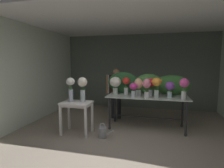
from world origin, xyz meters
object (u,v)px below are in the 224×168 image
Objects in this scene: side_table_white at (77,107)px; vase_violet_anemones at (170,88)px; vase_sunset_stock at (157,85)px; vase_fuchsia_tulips at (184,86)px; vase_cream_lisianthus_tall at (83,87)px; florist at (116,88)px; vase_white_roses_tall at (71,87)px; vase_crimson_snapdragons at (151,84)px; watering_can at (103,132)px; vase_scarlet_freesia at (126,84)px; vase_ivory_lilies at (115,83)px; vase_magenta_ranunculus at (133,88)px; vase_rosy_carnations at (147,86)px; display_table_glass at (147,101)px; vase_peach_hydrangea at (138,86)px.

vase_violet_anemones reaches higher than side_table_white.
vase_sunset_stock is (-0.32, -0.09, 0.07)m from vase_violet_anemones.
vase_fuchsia_tulips is 2.35m from vase_cream_lisianthus_tall.
vase_white_roses_tall is (-0.79, -1.38, 0.19)m from florist.
vase_crimson_snapdragons is 0.92× the size of vase_sunset_stock.
vase_sunset_stock is 1.70m from watering_can.
vase_scarlet_freesia is at bearing 38.85° from side_table_white.
vase_scarlet_freesia is 0.80× the size of vase_white_roses_tall.
vase_crimson_snapdragons reaches higher than vase_violet_anemones.
vase_white_roses_tall reaches higher than vase_crimson_snapdragons.
florist is at bearing 60.26° from vase_white_roses_tall.
vase_crimson_snapdragons is 0.94m from vase_ivory_lilies.
vase_magenta_ranunculus is at bearing -167.09° from vase_sunset_stock.
vase_magenta_ranunculus is at bearing 42.26° from watering_can.
vase_fuchsia_tulips is at bearing -7.14° from vase_sunset_stock.
vase_fuchsia_tulips is 2.14m from watering_can.
vase_rosy_carnations is (-0.08, -0.36, -0.01)m from vase_crimson_snapdragons.
vase_white_roses_tall is at bearing -161.46° from vase_magenta_ranunculus.
vase_crimson_snapdragons is at bearing -1.25° from vase_scarlet_freesia.
display_table_glass is 0.56m from vase_magenta_ranunculus.
watering_can is (-1.47, -0.77, -0.96)m from vase_violet_anemones.
vase_scarlet_freesia is at bearing 178.75° from vase_crimson_snapdragons.
florist is 3.31× the size of vase_scarlet_freesia.
display_table_glass is at bearing 144.41° from vase_sunset_stock.
vase_ivory_lilies is (0.09, -0.50, 0.21)m from florist.
side_table_white is 1.94m from vase_crimson_snapdragons.
side_table_white is at bearing -154.50° from display_table_glass.
vase_ivory_lilies is (-0.86, 0.12, 0.42)m from display_table_glass.
watering_can is at bearing -137.76° from display_table_glass.
vase_ivory_lilies is 0.66m from vase_peach_hydrangea.
florist is at bearing 154.31° from vase_fuchsia_tulips.
side_table_white is 1.65× the size of vase_rosy_carnations.
vase_magenta_ranunculus is 1.16m from vase_fuchsia_tulips.
vase_cream_lisianthus_tall is (-0.51, -1.33, 0.20)m from florist.
vase_magenta_ranunculus is (0.24, -0.36, -0.05)m from vase_scarlet_freesia.
vase_violet_anemones is at bearing -24.94° from florist.
vase_fuchsia_tulips is 0.86× the size of vase_white_roses_tall.
vase_cream_lisianthus_tall reaches higher than vase_ivory_lilies.
watering_can is (-0.62, -0.56, -0.95)m from vase_magenta_ranunculus.
vase_cream_lisianthus_tall is at bearing 19.36° from side_table_white.
vase_cream_lisianthus_tall is at bearing -168.32° from vase_fuchsia_tulips.
side_table_white is 1.55m from florist.
vase_peach_hydrangea is 1.41m from vase_cream_lisianthus_tall.
side_table_white is at bearing 0.37° from vase_white_roses_tall.
vase_scarlet_freesia is (-0.64, 0.01, -0.02)m from vase_crimson_snapdragons.
vase_peach_hydrangea is (0.73, -0.66, 0.18)m from florist.
vase_rosy_carnations reaches higher than side_table_white.
florist reaches higher than vase_ivory_lilies.
vase_crimson_snapdragons is at bearing 26.10° from side_table_white.
florist is at bearing 146.80° from display_table_glass.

